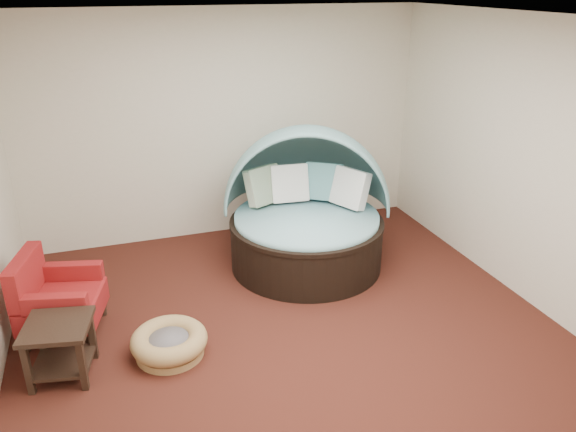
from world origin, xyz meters
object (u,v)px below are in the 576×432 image
object	(u,v)px
red_armchair	(55,298)
side_table	(60,342)
pet_basket	(169,343)
canopy_daybed	(307,203)

from	to	relation	value
red_armchair	side_table	distance (m)	0.67
red_armchair	pet_basket	bearing A→B (deg)	-21.62
canopy_daybed	pet_basket	bearing A→B (deg)	-123.97
pet_basket	canopy_daybed	bearing A→B (deg)	36.25
pet_basket	side_table	xyz separation A→B (m)	(-0.88, 0.01, 0.20)
canopy_daybed	side_table	bearing A→B (deg)	-134.19
canopy_daybed	pet_basket	size ratio (longest dim) A/B	2.74
canopy_daybed	red_armchair	size ratio (longest dim) A/B	2.68
canopy_daybed	side_table	size ratio (longest dim) A/B	3.68
canopy_daybed	side_table	world-z (taller)	canopy_daybed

